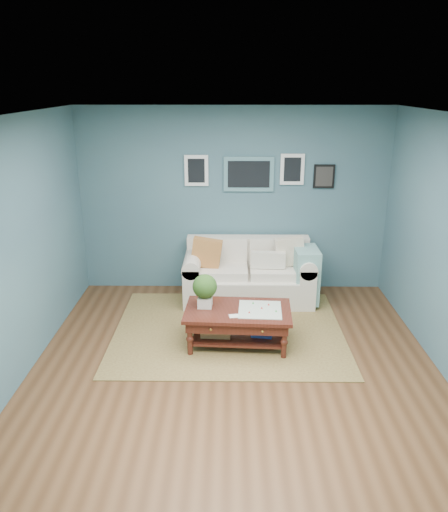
{
  "coord_description": "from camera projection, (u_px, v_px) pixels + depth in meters",
  "views": [
    {
      "loc": [
        -0.07,
        -4.66,
        2.99
      ],
      "look_at": [
        -0.13,
        1.0,
        1.02
      ],
      "focal_mm": 35.0,
      "sensor_mm": 36.0,
      "label": 1
    }
  ],
  "objects": [
    {
      "name": "loveseat",
      "position": [
        254.0,
        274.0,
        7.16
      ],
      "size": [
        1.88,
        0.85,
        0.96
      ],
      "color": "silver",
      "rests_on": "ground"
    },
    {
      "name": "coffee_table",
      "position": [
        232.0,
        315.0,
        5.91
      ],
      "size": [
        1.28,
        0.8,
        0.87
      ],
      "rotation": [
        0.0,
        0.0,
        -0.06
      ],
      "color": "#34160C",
      "rests_on": "ground"
    },
    {
      "name": "room_shell",
      "position": [
        236.0,
        255.0,
        4.99
      ],
      "size": [
        5.0,
        5.02,
        2.7
      ],
      "color": "brown",
      "rests_on": "ground"
    },
    {
      "name": "area_rug",
      "position": [
        229.0,
        330.0,
        6.35
      ],
      "size": [
        2.87,
        2.3,
        0.01
      ],
      "primitive_type": "cube",
      "color": "brown",
      "rests_on": "ground"
    }
  ]
}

